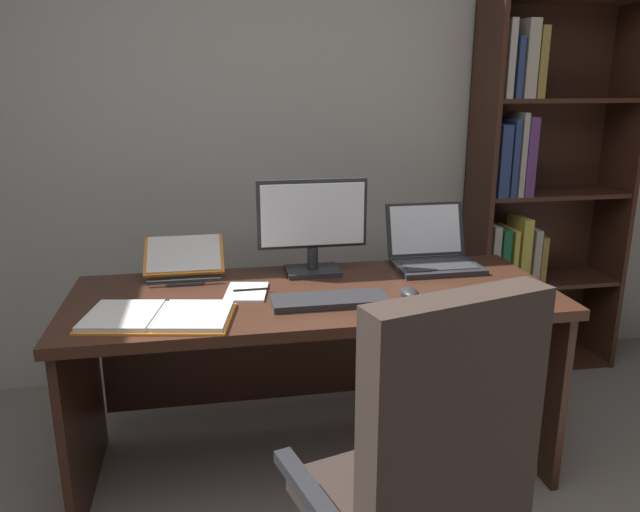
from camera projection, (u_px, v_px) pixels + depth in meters
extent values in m
cube|color=#B2ADA3|center=(284.00, 108.00, 3.10)|extent=(4.98, 0.12, 2.80)
cube|color=#381E14|center=(315.00, 297.00, 2.35)|extent=(1.84, 0.73, 0.04)
cube|color=#381E14|center=(82.00, 407.00, 2.30)|extent=(0.03, 0.67, 0.72)
cube|color=#381E14|center=(520.00, 368.00, 2.60)|extent=(0.03, 0.67, 0.72)
cube|color=#381E14|center=(302.00, 344.00, 2.76)|extent=(1.72, 0.03, 0.50)
cube|color=#381E14|center=(479.00, 196.00, 3.16)|extent=(0.02, 0.32, 1.92)
cube|color=#381E14|center=(616.00, 191.00, 3.30)|extent=(0.02, 0.32, 1.92)
cube|color=#381E14|center=(534.00, 188.00, 3.38)|extent=(0.81, 0.01, 1.92)
cube|color=#381E14|center=(532.00, 359.00, 3.49)|extent=(0.76, 0.30, 0.02)
cube|color=gray|center=(481.00, 340.00, 3.36)|extent=(0.05, 0.25, 0.29)
cube|color=#195633|center=(490.00, 338.00, 3.37)|extent=(0.03, 0.24, 0.30)
cube|color=olive|center=(501.00, 333.00, 3.35)|extent=(0.05, 0.21, 0.37)
cube|color=gold|center=(511.00, 330.00, 3.39)|extent=(0.05, 0.26, 0.38)
cube|color=maroon|center=(522.00, 341.00, 3.38)|extent=(0.05, 0.19, 0.26)
cube|color=olive|center=(533.00, 331.00, 3.40)|extent=(0.06, 0.24, 0.36)
cube|color=#381E14|center=(540.00, 279.00, 3.36)|extent=(0.76, 0.30, 0.02)
cube|color=gray|center=(486.00, 253.00, 3.23)|extent=(0.04, 0.26, 0.33)
cube|color=#195633|center=(497.00, 255.00, 3.22)|extent=(0.04, 0.21, 0.31)
cube|color=gold|center=(506.00, 255.00, 3.24)|extent=(0.03, 0.23, 0.30)
cube|color=gold|center=(518.00, 250.00, 3.22)|extent=(0.05, 0.19, 0.36)
cube|color=gray|center=(528.00, 255.00, 3.24)|extent=(0.04, 0.20, 0.30)
cube|color=olive|center=(533.00, 257.00, 3.28)|extent=(0.03, 0.24, 0.26)
cube|color=#381E14|center=(549.00, 193.00, 3.23)|extent=(0.76, 0.30, 0.02)
cube|color=navy|center=(495.00, 159.00, 3.10)|extent=(0.05, 0.26, 0.35)
cube|color=navy|center=(507.00, 157.00, 3.08)|extent=(0.03, 0.21, 0.38)
cube|color=gray|center=(515.00, 154.00, 3.08)|extent=(0.03, 0.20, 0.41)
cube|color=#512D66|center=(521.00, 155.00, 3.11)|extent=(0.05, 0.24, 0.39)
cube|color=#381E14|center=(558.00, 100.00, 3.10)|extent=(0.76, 0.30, 0.02)
cube|color=gray|center=(501.00, 59.00, 2.95)|extent=(0.03, 0.24, 0.36)
cube|color=navy|center=(509.00, 68.00, 2.98)|extent=(0.03, 0.26, 0.28)
cube|color=gray|center=(524.00, 59.00, 2.95)|extent=(0.06, 0.19, 0.36)
cube|color=olive|center=(532.00, 63.00, 2.98)|extent=(0.04, 0.22, 0.33)
cube|color=#2D231E|center=(401.00, 504.00, 1.73)|extent=(0.61, 0.60, 0.07)
cube|color=#2D231E|center=(452.00, 425.00, 1.46)|extent=(0.48, 0.22, 0.65)
cube|color=#232326|center=(310.00, 494.00, 1.58)|extent=(0.15, 0.38, 0.04)
cube|color=#232326|center=(482.00, 440.00, 1.82)|extent=(0.15, 0.38, 0.04)
cube|color=#232326|center=(313.00, 271.00, 2.57)|extent=(0.22, 0.16, 0.02)
cylinder|color=#232326|center=(313.00, 258.00, 2.55)|extent=(0.04, 0.04, 0.09)
cube|color=#232326|center=(312.00, 214.00, 2.51)|extent=(0.45, 0.02, 0.28)
cube|color=white|center=(313.00, 215.00, 2.49)|extent=(0.42, 0.00, 0.25)
cube|color=#232326|center=(437.00, 267.00, 2.62)|extent=(0.36, 0.25, 0.02)
cube|color=#2D2D30|center=(439.00, 265.00, 2.60)|extent=(0.30, 0.14, 0.00)
cube|color=#232326|center=(425.00, 229.00, 2.74)|extent=(0.36, 0.08, 0.23)
cube|color=white|center=(426.00, 229.00, 2.74)|extent=(0.32, 0.07, 0.20)
cube|color=#232326|center=(330.00, 300.00, 2.22)|extent=(0.42, 0.15, 0.02)
ellipsoid|color=#232326|center=(410.00, 293.00, 2.27)|extent=(0.06, 0.10, 0.04)
cube|color=#232326|center=(185.00, 280.00, 2.46)|extent=(0.14, 0.12, 0.01)
cube|color=#232326|center=(184.00, 281.00, 2.41)|extent=(0.29, 0.01, 0.01)
cube|color=orange|center=(184.00, 255.00, 2.54)|extent=(0.32, 0.21, 0.12)
cube|color=silver|center=(184.00, 253.00, 2.53)|extent=(0.29, 0.19, 0.10)
cube|color=orange|center=(122.00, 319.00, 2.07)|extent=(0.29, 0.32, 0.01)
cube|color=orange|center=(195.00, 319.00, 2.07)|extent=(0.29, 0.32, 0.01)
cube|color=silver|center=(122.00, 315.00, 2.06)|extent=(0.27, 0.30, 0.02)
cube|color=silver|center=(195.00, 315.00, 2.06)|extent=(0.27, 0.30, 0.02)
cylinder|color=#B7B7BC|center=(158.00, 316.00, 2.07)|extent=(0.07, 0.25, 0.02)
cube|color=silver|center=(246.00, 292.00, 2.33)|extent=(0.19, 0.23, 0.01)
cylinder|color=black|center=(252.00, 289.00, 2.33)|extent=(0.14, 0.01, 0.01)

